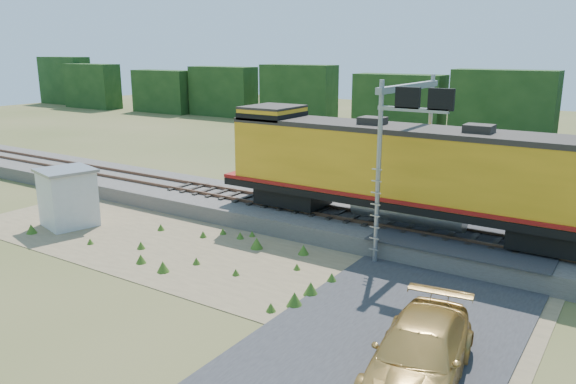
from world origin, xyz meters
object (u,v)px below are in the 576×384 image
Objects in this scene: signal_gantry at (410,123)px; shed at (68,197)px; car at (419,354)px; locomotive at (404,170)px.

shed is at bearing -158.71° from signal_gantry.
car is at bearing -66.07° from signal_gantry.
signal_gantry is (0.43, -0.67, 2.12)m from locomotive.
car is at bearing -65.41° from locomotive.
shed is at bearing -155.86° from locomotive.
car is at bearing 4.70° from shed.
shed is 16.35m from signal_gantry.
locomotive is at bearing 122.87° from signal_gantry.
shed is (-14.34, -6.43, -1.86)m from locomotive.
locomotive is 6.28× the size of shed.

